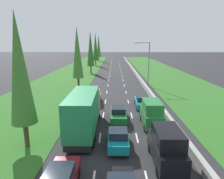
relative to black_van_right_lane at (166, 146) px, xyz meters
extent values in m
plane|color=#28282B|center=(-3.39, 49.07, -1.40)|extent=(300.00, 300.00, 0.00)
cube|color=#2D6623|center=(-16.04, 49.07, -1.38)|extent=(14.00, 140.00, 0.04)
cube|color=#2D6623|center=(10.96, 49.07, -1.38)|extent=(14.00, 140.00, 0.04)
cube|color=#9E9B93|center=(2.31, 49.07, -0.97)|extent=(0.44, 120.00, 0.85)
cube|color=white|center=(-5.14, 4.07, -1.39)|extent=(0.14, 2.00, 0.01)
cube|color=white|center=(-5.14, 10.07, -1.39)|extent=(0.14, 2.00, 0.01)
cube|color=white|center=(-5.14, 16.07, -1.39)|extent=(0.14, 2.00, 0.01)
cube|color=white|center=(-5.14, 22.07, -1.39)|extent=(0.14, 2.00, 0.01)
cube|color=white|center=(-5.14, 28.07, -1.39)|extent=(0.14, 2.00, 0.01)
cube|color=white|center=(-5.14, 34.07, -1.39)|extent=(0.14, 2.00, 0.01)
cube|color=white|center=(-5.14, 40.07, -1.39)|extent=(0.14, 2.00, 0.01)
cube|color=white|center=(-5.14, 46.07, -1.39)|extent=(0.14, 2.00, 0.01)
cube|color=white|center=(-5.14, 52.07, -1.39)|extent=(0.14, 2.00, 0.01)
cube|color=white|center=(-5.14, 58.07, -1.39)|extent=(0.14, 2.00, 0.01)
cube|color=white|center=(-5.14, 64.07, -1.39)|extent=(0.14, 2.00, 0.01)
cube|color=white|center=(-5.14, 70.07, -1.39)|extent=(0.14, 2.00, 0.01)
cube|color=white|center=(-5.14, 76.07, -1.39)|extent=(0.14, 2.00, 0.01)
cube|color=white|center=(-5.14, 82.07, -1.39)|extent=(0.14, 2.00, 0.01)
cube|color=white|center=(-5.14, 88.07, -1.39)|extent=(0.14, 2.00, 0.01)
cube|color=white|center=(-5.14, 94.07, -1.39)|extent=(0.14, 2.00, 0.01)
cube|color=white|center=(-5.14, 100.07, -1.39)|extent=(0.14, 2.00, 0.01)
cube|color=white|center=(-5.14, 106.07, -1.39)|extent=(0.14, 2.00, 0.01)
cube|color=white|center=(-1.64, 4.07, -1.39)|extent=(0.14, 2.00, 0.01)
cube|color=white|center=(-1.64, 10.07, -1.39)|extent=(0.14, 2.00, 0.01)
cube|color=white|center=(-1.64, 16.07, -1.39)|extent=(0.14, 2.00, 0.01)
cube|color=white|center=(-1.64, 22.07, -1.39)|extent=(0.14, 2.00, 0.01)
cube|color=white|center=(-1.64, 28.07, -1.39)|extent=(0.14, 2.00, 0.01)
cube|color=white|center=(-1.64, 34.07, -1.39)|extent=(0.14, 2.00, 0.01)
cube|color=white|center=(-1.64, 40.07, -1.39)|extent=(0.14, 2.00, 0.01)
cube|color=white|center=(-1.64, 46.07, -1.39)|extent=(0.14, 2.00, 0.01)
cube|color=white|center=(-1.64, 52.07, -1.39)|extent=(0.14, 2.00, 0.01)
cube|color=white|center=(-1.64, 58.07, -1.39)|extent=(0.14, 2.00, 0.01)
cube|color=white|center=(-1.64, 64.07, -1.39)|extent=(0.14, 2.00, 0.01)
cube|color=white|center=(-1.64, 70.07, -1.39)|extent=(0.14, 2.00, 0.01)
cube|color=white|center=(-1.64, 76.07, -1.39)|extent=(0.14, 2.00, 0.01)
cube|color=white|center=(-1.64, 82.07, -1.39)|extent=(0.14, 2.00, 0.01)
cube|color=white|center=(-1.64, 88.07, -1.39)|extent=(0.14, 2.00, 0.01)
cube|color=white|center=(-1.64, 94.07, -1.39)|extent=(0.14, 2.00, 0.01)
cube|color=white|center=(-1.64, 100.07, -1.39)|extent=(0.14, 2.00, 0.01)
cube|color=white|center=(-1.64, 106.07, -1.39)|extent=(0.14, 2.00, 0.01)
cube|color=black|center=(0.00, 0.09, -0.38)|extent=(1.90, 4.90, 1.40)
cube|color=black|center=(0.00, -0.21, 0.87)|extent=(1.80, 3.10, 1.10)
cylinder|color=black|center=(-0.87, 1.61, -1.08)|extent=(0.22, 0.64, 0.64)
cylinder|color=black|center=(0.87, 1.61, -1.08)|extent=(0.22, 0.64, 0.64)
cylinder|color=black|center=(-0.87, -1.42, -1.08)|extent=(0.22, 0.64, 0.64)
cylinder|color=black|center=(0.87, -1.42, -1.08)|extent=(0.22, 0.64, 0.64)
cube|color=teal|center=(-3.46, 2.36, -0.70)|extent=(1.68, 3.90, 0.76)
cube|color=#19232D|center=(-3.46, 2.06, 0.00)|extent=(1.52, 1.60, 0.64)
cylinder|color=black|center=(-4.22, 3.57, -1.08)|extent=(0.22, 0.64, 0.64)
cylinder|color=black|center=(-2.70, 3.57, -1.08)|extent=(0.22, 0.64, 0.64)
cylinder|color=black|center=(-4.22, 1.15, -1.08)|extent=(0.22, 0.64, 0.64)
cylinder|color=black|center=(-2.70, 1.15, -1.08)|extent=(0.22, 0.64, 0.64)
cube|color=#19232D|center=(-6.99, -3.22, -0.06)|extent=(1.56, 1.90, 0.60)
cylinder|color=black|center=(-7.79, -1.68, -1.08)|extent=(0.22, 0.64, 0.64)
cylinder|color=black|center=(-6.19, -1.68, -1.08)|extent=(0.22, 0.64, 0.64)
cube|color=black|center=(-6.72, 5.55, -0.80)|extent=(2.20, 9.40, 0.56)
cube|color=orange|center=(-6.72, 9.15, 0.73)|extent=(2.40, 2.20, 2.50)
cube|color=#1E7F47|center=(-6.72, 4.45, 1.13)|extent=(2.44, 7.20, 3.30)
cylinder|color=black|center=(-7.84, 8.85, -1.08)|extent=(0.22, 0.64, 0.64)
cylinder|color=black|center=(-5.60, 8.85, -1.08)|extent=(0.22, 0.64, 0.64)
cylinder|color=black|center=(-7.84, 3.37, -1.08)|extent=(0.22, 0.64, 0.64)
cylinder|color=black|center=(-5.60, 3.37, -1.08)|extent=(0.22, 0.64, 0.64)
cylinder|color=black|center=(-7.84, 2.29, -1.08)|extent=(0.22, 0.64, 0.64)
cylinder|color=black|center=(-5.60, 2.29, -1.08)|extent=(0.22, 0.64, 0.64)
cube|color=white|center=(-6.82, 15.39, -0.72)|extent=(1.76, 4.50, 0.72)
cube|color=#19232D|center=(-6.82, 15.24, -0.06)|extent=(1.56, 1.90, 0.60)
cylinder|color=black|center=(-7.62, 16.78, -1.08)|extent=(0.22, 0.64, 0.64)
cylinder|color=black|center=(-6.02, 16.78, -1.08)|extent=(0.22, 0.64, 0.64)
cylinder|color=black|center=(-7.62, 13.99, -1.08)|extent=(0.22, 0.64, 0.64)
cylinder|color=black|center=(-6.02, 13.99, -1.08)|extent=(0.22, 0.64, 0.64)
cube|color=#237A33|center=(0.20, 7.06, -0.38)|extent=(1.90, 4.90, 1.40)
cube|color=#237A33|center=(0.20, 6.76, 0.87)|extent=(1.80, 3.10, 1.10)
cylinder|color=black|center=(-0.67, 8.58, -1.08)|extent=(0.22, 0.64, 0.64)
cylinder|color=black|center=(1.07, 8.58, -1.08)|extent=(0.22, 0.64, 0.64)
cylinder|color=black|center=(-0.67, 5.54, -1.08)|extent=(0.22, 0.64, 0.64)
cylinder|color=black|center=(1.07, 5.54, -1.08)|extent=(0.22, 0.64, 0.64)
cube|color=teal|center=(0.08, 13.35, -0.72)|extent=(1.76, 4.50, 0.72)
cube|color=#19232D|center=(0.08, 13.20, -0.06)|extent=(1.56, 1.90, 0.60)
cylinder|color=black|center=(-0.72, 14.74, -1.08)|extent=(0.22, 0.64, 0.64)
cylinder|color=black|center=(0.88, 14.74, -1.08)|extent=(0.22, 0.64, 0.64)
cylinder|color=black|center=(-0.72, 11.95, -1.08)|extent=(0.22, 0.64, 0.64)
cylinder|color=black|center=(0.88, 11.95, -1.08)|extent=(0.22, 0.64, 0.64)
cube|color=#237A33|center=(-3.32, 8.50, -0.72)|extent=(1.76, 4.50, 0.72)
cube|color=#19232D|center=(-3.32, 8.35, -0.06)|extent=(1.56, 1.90, 0.60)
cylinder|color=black|center=(-4.12, 9.89, -1.08)|extent=(0.22, 0.64, 0.64)
cylinder|color=black|center=(-2.52, 9.89, -1.08)|extent=(0.22, 0.64, 0.64)
cylinder|color=black|center=(-4.12, 7.10, -1.08)|extent=(0.22, 0.64, 0.64)
cylinder|color=black|center=(-2.52, 7.10, -1.08)|extent=(0.22, 0.64, 0.64)
cylinder|color=#4C3823|center=(-11.31, 2.37, -0.30)|extent=(0.40, 0.40, 2.20)
cone|color=#3D752D|center=(-11.31, 2.37, 5.33)|extent=(2.08, 2.08, 9.06)
cylinder|color=#4C3823|center=(-10.83, 24.97, -0.30)|extent=(0.40, 0.40, 2.20)
cone|color=#3D752D|center=(-10.83, 24.97, 5.64)|extent=(2.10, 2.10, 9.68)
cylinder|color=#4C3823|center=(-10.79, 45.92, -0.30)|extent=(0.40, 0.40, 2.20)
cone|color=#2D6623|center=(-10.79, 45.92, 5.90)|extent=(2.11, 2.11, 10.19)
cylinder|color=#4C3823|center=(-11.20, 66.19, -0.30)|extent=(0.40, 0.40, 2.20)
cone|color=#2D6623|center=(-11.20, 66.19, 6.16)|extent=(2.12, 2.12, 10.72)
cylinder|color=#4C3823|center=(-11.55, 87.05, -0.30)|extent=(0.40, 0.40, 2.20)
cone|color=#3D752D|center=(-11.55, 87.05, 6.16)|extent=(2.12, 2.12, 10.72)
cylinder|color=gray|center=(3.20, 27.14, 3.10)|extent=(0.20, 0.20, 9.00)
cylinder|color=gray|center=(1.80, 27.14, 7.45)|extent=(2.80, 0.12, 0.12)
cube|color=silver|center=(0.40, 27.14, 7.35)|extent=(0.60, 0.28, 0.20)
camera|label=1|loc=(-3.81, -13.13, 7.28)|focal=31.74mm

